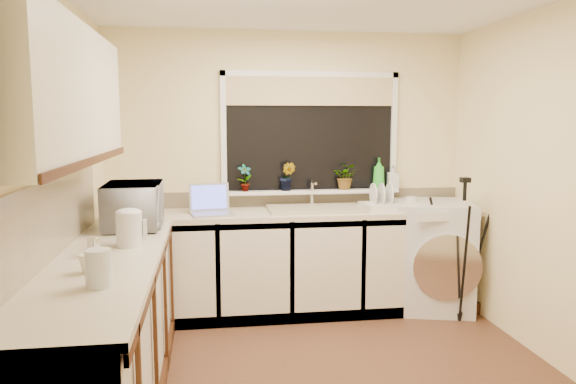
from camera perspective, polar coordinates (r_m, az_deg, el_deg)
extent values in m
plane|color=brown|center=(3.86, 3.34, -18.24)|extent=(3.20, 3.20, 0.00)
plane|color=beige|center=(4.98, -0.02, 2.30)|extent=(3.20, 0.00, 3.20)
plane|color=beige|center=(2.08, 11.94, -5.18)|extent=(3.20, 0.00, 3.20)
plane|color=beige|center=(3.55, -22.69, -0.39)|extent=(0.00, 3.00, 3.00)
plane|color=beige|center=(4.14, 25.73, 0.50)|extent=(0.00, 3.00, 3.00)
cube|color=silver|center=(4.79, -3.38, -7.60)|extent=(2.55, 0.60, 0.86)
cube|color=silver|center=(3.40, -18.22, -14.41)|extent=(0.54, 2.40, 0.86)
cube|color=beige|center=(4.73, 0.51, -2.19)|extent=(3.20, 0.60, 0.04)
cube|color=beige|center=(3.26, -18.55, -7.04)|extent=(0.60, 2.40, 0.04)
cube|color=silver|center=(3.05, -22.40, 9.27)|extent=(0.28, 1.90, 0.70)
cube|color=beige|center=(3.27, -23.70, -2.83)|extent=(0.02, 2.40, 0.45)
cube|color=beige|center=(5.00, 0.00, -0.63)|extent=(3.20, 0.02, 0.14)
cube|color=black|center=(4.98, 2.30, 6.04)|extent=(1.50, 0.02, 1.00)
cube|color=tan|center=(4.96, 2.38, 10.37)|extent=(1.50, 0.02, 0.25)
cube|color=white|center=(4.96, 2.39, 0.07)|extent=(1.60, 0.14, 0.03)
cube|color=tan|center=(4.76, 2.89, -1.74)|extent=(0.82, 0.46, 0.03)
cylinder|color=silver|center=(4.92, 2.49, -0.18)|extent=(0.03, 0.03, 0.24)
cube|color=silver|center=(5.10, 14.57, -6.32)|extent=(0.82, 0.80, 0.96)
cube|color=#9899A0|center=(4.55, -7.83, -2.28)|extent=(0.37, 0.29, 0.02)
cube|color=#525BDF|center=(4.66, -8.15, -0.51)|extent=(0.34, 0.10, 0.23)
cylinder|color=silver|center=(3.54, -16.10, -3.74)|extent=(0.16, 0.16, 0.21)
cube|color=silver|center=(4.89, 9.81, -1.42)|extent=(0.40, 0.32, 0.05)
cylinder|color=silver|center=(2.73, -19.01, -7.47)|extent=(0.12, 0.12, 0.18)
cylinder|color=silver|center=(3.36, -19.45, -5.39)|extent=(0.07, 0.07, 0.10)
imported|color=silver|center=(4.14, -15.67, -1.35)|extent=(0.40, 0.59, 0.32)
imported|color=#999999|center=(4.84, -4.49, 1.48)|extent=(0.15, 0.13, 0.24)
imported|color=#999999|center=(4.87, -0.07, 1.62)|extent=(0.17, 0.16, 0.25)
imported|color=#999999|center=(4.99, 5.99, 1.59)|extent=(0.26, 0.25, 0.23)
imported|color=green|center=(5.10, 9.38, 1.93)|extent=(0.14, 0.14, 0.28)
imported|color=#999999|center=(5.14, 10.81, 1.57)|extent=(0.11, 0.11, 0.21)
imported|color=beige|center=(5.01, 12.61, -1.04)|extent=(0.13, 0.13, 0.10)
imported|color=#EEE6C4|center=(3.01, -19.89, -6.96)|extent=(0.14, 0.14, 0.09)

